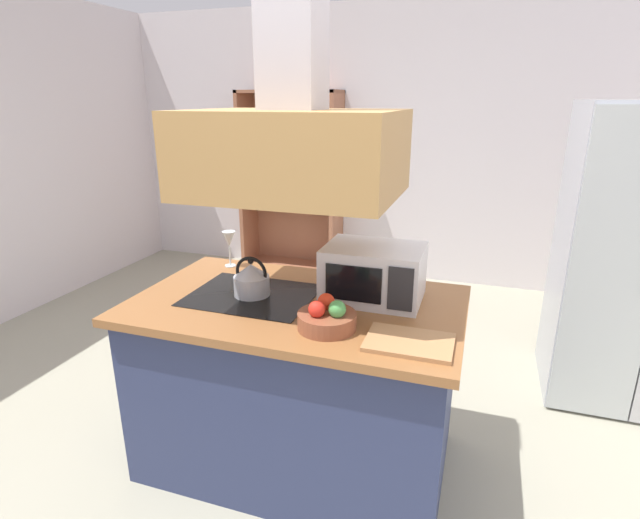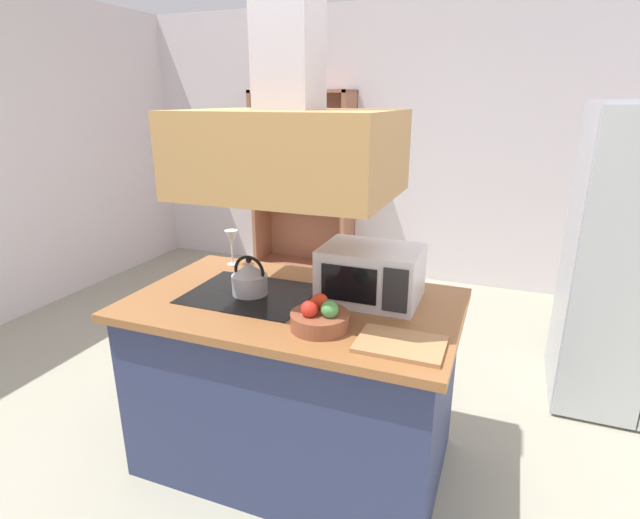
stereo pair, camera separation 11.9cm
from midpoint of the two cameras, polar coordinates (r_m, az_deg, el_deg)
name	(u,v)px [view 1 (the left image)]	position (r m, az deg, el deg)	size (l,w,h in m)	color
ground_plane	(296,451)	(2.87, -4.06, -21.22)	(7.80, 7.80, 0.00)	#9C9983
wall_back	(401,147)	(5.14, 8.74, 12.73)	(6.00, 0.12, 2.70)	silver
kitchen_island	(298,383)	(2.57, -3.93, -14.07)	(1.56, 0.94, 0.90)	navy
range_hood	(294,124)	(2.17, -4.67, 15.38)	(0.90, 0.70, 1.29)	#B48549
dish_cabinet	(292,194)	(5.31, -3.86, 7.52)	(1.04, 0.40, 1.90)	#995C40
kettle	(251,279)	(2.42, -9.34, -2.29)	(0.18, 0.18, 0.20)	#ADB0B6
cutting_board	(409,342)	(1.98, 8.58, -9.48)	(0.34, 0.24, 0.02)	#AD7B4C
microwave	(374,273)	(2.35, 4.79, -1.56)	(0.46, 0.35, 0.26)	silver
wine_glass_on_counter	(229,241)	(2.85, -11.68, 2.14)	(0.08, 0.08, 0.21)	silver
fruit_bowl	(327,318)	(2.07, -0.86, -6.77)	(0.25, 0.25, 0.14)	brown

